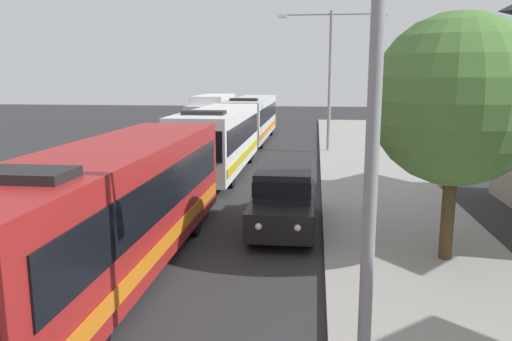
{
  "coord_description": "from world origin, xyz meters",
  "views": [
    {
      "loc": [
        3.3,
        2.63,
        4.64
      ],
      "look_at": [
        1.5,
        17.74,
        1.75
      ],
      "focal_mm": 35.11,
      "sensor_mm": 36.0,
      "label": 1
    }
  ],
  "objects_px": {
    "bus_second_in_line": "(219,138)",
    "roadside_tree": "(456,100)",
    "bus_lead": "(112,206)",
    "white_suv": "(284,196)",
    "box_truck_oncoming": "(212,114)",
    "streetlamp_near": "(376,66)",
    "bus_middle": "(251,117)",
    "streetlamp_mid": "(330,66)"
  },
  "relations": [
    {
      "from": "roadside_tree",
      "to": "bus_second_in_line",
      "type": "bearing_deg",
      "value": 125.27
    },
    {
      "from": "box_truck_oncoming",
      "to": "bus_middle",
      "type": "bearing_deg",
      "value": -32.11
    },
    {
      "from": "box_truck_oncoming",
      "to": "streetlamp_near",
      "type": "relative_size",
      "value": 1.09
    },
    {
      "from": "streetlamp_mid",
      "to": "box_truck_oncoming",
      "type": "bearing_deg",
      "value": 140.5
    },
    {
      "from": "bus_second_in_line",
      "to": "white_suv",
      "type": "bearing_deg",
      "value": -66.89
    },
    {
      "from": "bus_lead",
      "to": "box_truck_oncoming",
      "type": "xyz_separation_m",
      "value": [
        -3.3,
        27.24,
        0.02
      ]
    },
    {
      "from": "streetlamp_near",
      "to": "box_truck_oncoming",
      "type": "bearing_deg",
      "value": 105.79
    },
    {
      "from": "white_suv",
      "to": "bus_middle",
      "type": "bearing_deg",
      "value": 100.01
    },
    {
      "from": "roadside_tree",
      "to": "box_truck_oncoming",
      "type": "bearing_deg",
      "value": 113.69
    },
    {
      "from": "bus_second_in_line",
      "to": "streetlamp_near",
      "type": "xyz_separation_m",
      "value": [
        5.4,
        -16.43,
        3.08
      ]
    },
    {
      "from": "bus_lead",
      "to": "roadside_tree",
      "type": "distance_m",
      "value": 8.42
    },
    {
      "from": "bus_second_in_line",
      "to": "box_truck_oncoming",
      "type": "distance_m",
      "value": 14.72
    },
    {
      "from": "roadside_tree",
      "to": "white_suv",
      "type": "bearing_deg",
      "value": 149.31
    },
    {
      "from": "bus_second_in_line",
      "to": "streetlamp_mid",
      "type": "xyz_separation_m",
      "value": [
        5.4,
        7.18,
        3.52
      ]
    },
    {
      "from": "bus_middle",
      "to": "streetlamp_near",
      "type": "distance_m",
      "value": 29.37
    },
    {
      "from": "white_suv",
      "to": "streetlamp_mid",
      "type": "xyz_separation_m",
      "value": [
        1.7,
        15.84,
        4.18
      ]
    },
    {
      "from": "bus_middle",
      "to": "white_suv",
      "type": "distance_m",
      "value": 21.28
    },
    {
      "from": "bus_lead",
      "to": "box_truck_oncoming",
      "type": "height_order",
      "value": "bus_lead"
    },
    {
      "from": "bus_middle",
      "to": "bus_lead",
      "type": "bearing_deg",
      "value": -90.0
    },
    {
      "from": "streetlamp_near",
      "to": "streetlamp_mid",
      "type": "height_order",
      "value": "streetlamp_mid"
    },
    {
      "from": "streetlamp_mid",
      "to": "bus_lead",
      "type": "bearing_deg",
      "value": -105.06
    },
    {
      "from": "roadside_tree",
      "to": "bus_middle",
      "type": "bearing_deg",
      "value": 108.6
    },
    {
      "from": "box_truck_oncoming",
      "to": "roadside_tree",
      "type": "height_order",
      "value": "roadside_tree"
    },
    {
      "from": "bus_middle",
      "to": "white_suv",
      "type": "relative_size",
      "value": 2.49
    },
    {
      "from": "streetlamp_mid",
      "to": "streetlamp_near",
      "type": "bearing_deg",
      "value": -90.0
    },
    {
      "from": "bus_lead",
      "to": "streetlamp_near",
      "type": "height_order",
      "value": "streetlamp_near"
    },
    {
      "from": "white_suv",
      "to": "streetlamp_near",
      "type": "height_order",
      "value": "streetlamp_near"
    },
    {
      "from": "bus_lead",
      "to": "roadside_tree",
      "type": "bearing_deg",
      "value": 12.43
    },
    {
      "from": "bus_second_in_line",
      "to": "box_truck_oncoming",
      "type": "relative_size",
      "value": 1.28
    },
    {
      "from": "bus_second_in_line",
      "to": "roadside_tree",
      "type": "height_order",
      "value": "roadside_tree"
    },
    {
      "from": "bus_lead",
      "to": "white_suv",
      "type": "bearing_deg",
      "value": 48.8
    },
    {
      "from": "bus_middle",
      "to": "roadside_tree",
      "type": "distance_m",
      "value": 24.83
    },
    {
      "from": "streetlamp_mid",
      "to": "bus_middle",
      "type": "bearing_deg",
      "value": 136.62
    },
    {
      "from": "box_truck_oncoming",
      "to": "bus_lead",
      "type": "bearing_deg",
      "value": -83.09
    },
    {
      "from": "bus_second_in_line",
      "to": "roadside_tree",
      "type": "bearing_deg",
      "value": -54.73
    },
    {
      "from": "bus_second_in_line",
      "to": "streetlamp_near",
      "type": "relative_size",
      "value": 1.4
    },
    {
      "from": "bus_lead",
      "to": "white_suv",
      "type": "xyz_separation_m",
      "value": [
        3.7,
        4.22,
        -0.66
      ]
    },
    {
      "from": "box_truck_oncoming",
      "to": "bus_second_in_line",
      "type": "bearing_deg",
      "value": -77.04
    },
    {
      "from": "bus_middle",
      "to": "streetlamp_near",
      "type": "relative_size",
      "value": 1.64
    },
    {
      "from": "streetlamp_near",
      "to": "roadside_tree",
      "type": "xyz_separation_m",
      "value": [
        2.49,
        5.28,
        -0.71
      ]
    },
    {
      "from": "bus_lead",
      "to": "white_suv",
      "type": "distance_m",
      "value": 5.65
    },
    {
      "from": "white_suv",
      "to": "streetlamp_mid",
      "type": "height_order",
      "value": "streetlamp_mid"
    }
  ]
}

